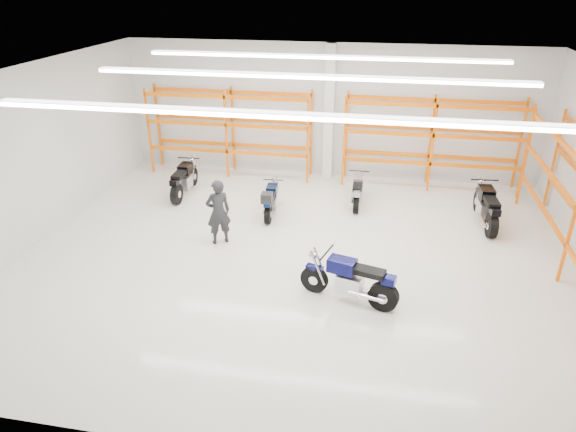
% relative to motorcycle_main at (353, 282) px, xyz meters
% --- Properties ---
extents(ground, '(14.00, 14.00, 0.00)m').
position_rel_motorcycle_main_xyz_m(ground, '(-1.42, 1.71, -0.51)').
color(ground, silver).
rests_on(ground, ground).
extents(room_shell, '(14.02, 12.02, 4.51)m').
position_rel_motorcycle_main_xyz_m(room_shell, '(-1.42, 1.73, 2.77)').
color(room_shell, silver).
rests_on(room_shell, ground).
extents(motorcycle_main, '(2.19, 0.94, 1.10)m').
position_rel_motorcycle_main_xyz_m(motorcycle_main, '(0.00, 0.00, 0.00)').
color(motorcycle_main, black).
rests_on(motorcycle_main, ground).
extents(motorcycle_back_a, '(0.73, 2.20, 1.08)m').
position_rel_motorcycle_main_xyz_m(motorcycle_back_a, '(-5.74, 4.94, -0.01)').
color(motorcycle_back_a, black).
rests_on(motorcycle_back_a, ground).
extents(motorcycle_back_b, '(0.62, 1.95, 1.00)m').
position_rel_motorcycle_main_xyz_m(motorcycle_back_b, '(-2.68, 3.95, -0.03)').
color(motorcycle_back_b, black).
rests_on(motorcycle_back_b, ground).
extents(motorcycle_back_c, '(0.63, 1.90, 0.93)m').
position_rel_motorcycle_main_xyz_m(motorcycle_back_c, '(-0.23, 5.21, -0.08)').
color(motorcycle_back_c, black).
rests_on(motorcycle_back_c, ground).
extents(motorcycle_back_d, '(0.77, 2.33, 1.14)m').
position_rel_motorcycle_main_xyz_m(motorcycle_back_d, '(3.42, 4.46, 0.02)').
color(motorcycle_back_d, black).
rests_on(motorcycle_back_d, ground).
extents(standing_man, '(0.77, 0.71, 1.77)m').
position_rel_motorcycle_main_xyz_m(standing_man, '(-3.66, 2.10, 0.37)').
color(standing_man, black).
rests_on(standing_man, ground).
extents(structural_column, '(0.32, 0.32, 4.50)m').
position_rel_motorcycle_main_xyz_m(structural_column, '(-1.42, 7.53, 1.74)').
color(structural_column, white).
rests_on(structural_column, ground).
extents(pallet_racking_back_left, '(5.67, 0.87, 3.00)m').
position_rel_motorcycle_main_xyz_m(pallet_racking_back_left, '(-4.82, 7.19, 1.27)').
color(pallet_racking_back_left, '#FF7000').
rests_on(pallet_racking_back_left, ground).
extents(pallet_racking_back_right, '(5.67, 0.87, 3.00)m').
position_rel_motorcycle_main_xyz_m(pallet_racking_back_right, '(1.98, 7.19, 1.27)').
color(pallet_racking_back_right, '#FF7000').
rests_on(pallet_racking_back_right, ground).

